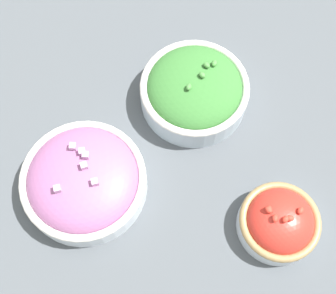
# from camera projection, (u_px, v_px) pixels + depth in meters

# --- Properties ---
(ground_plane) EXTENTS (3.00, 3.00, 0.00)m
(ground_plane) POSITION_uv_depth(u_px,v_px,m) (168.00, 154.00, 0.79)
(ground_plane) COLOR #4C5156
(bowl_red_onion) EXTENTS (0.20, 0.20, 0.08)m
(bowl_red_onion) POSITION_uv_depth(u_px,v_px,m) (84.00, 180.00, 0.74)
(bowl_red_onion) COLOR silver
(bowl_red_onion) RESTS_ON ground_plane
(bowl_broccoli) EXTENTS (0.18, 0.18, 0.08)m
(bowl_broccoli) POSITION_uv_depth(u_px,v_px,m) (194.00, 90.00, 0.79)
(bowl_broccoli) COLOR #B2C1CC
(bowl_broccoli) RESTS_ON ground_plane
(bowl_cherry_tomatoes) EXTENTS (0.13, 0.13, 0.07)m
(bowl_cherry_tomatoes) POSITION_uv_depth(u_px,v_px,m) (279.00, 222.00, 0.71)
(bowl_cherry_tomatoes) COLOR silver
(bowl_cherry_tomatoes) RESTS_ON ground_plane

